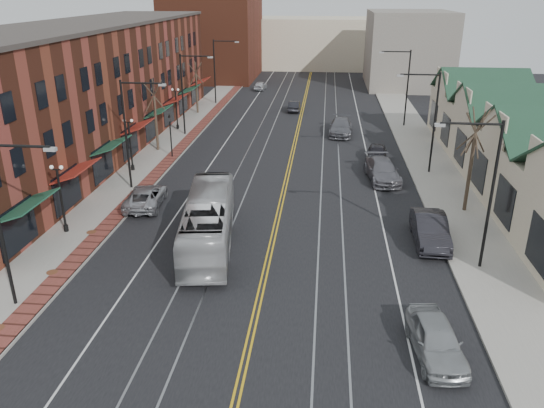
% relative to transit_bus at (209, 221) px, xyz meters
% --- Properties ---
extents(ground, '(160.00, 160.00, 0.00)m').
position_rel_transit_bus_xyz_m(ground, '(3.66, -7.36, -1.51)').
color(ground, black).
rests_on(ground, ground).
extents(sidewalk_left, '(4.00, 120.00, 0.15)m').
position_rel_transit_bus_xyz_m(sidewalk_left, '(-8.34, 12.64, -1.43)').
color(sidewalk_left, gray).
rests_on(sidewalk_left, ground).
extents(sidewalk_right, '(4.00, 120.00, 0.15)m').
position_rel_transit_bus_xyz_m(sidewalk_right, '(15.66, 12.64, -1.43)').
color(sidewalk_right, gray).
rests_on(sidewalk_right, ground).
extents(building_left, '(10.00, 50.00, 11.00)m').
position_rel_transit_bus_xyz_m(building_left, '(-15.34, 19.64, 3.99)').
color(building_left, brown).
rests_on(building_left, ground).
extents(building_right, '(8.00, 36.00, 4.60)m').
position_rel_transit_bus_xyz_m(building_right, '(21.66, 12.64, 0.79)').
color(building_right, beige).
rests_on(building_right, ground).
extents(backdrop_left, '(14.00, 18.00, 14.00)m').
position_rel_transit_bus_xyz_m(backdrop_left, '(-12.34, 62.64, 5.49)').
color(backdrop_left, brown).
rests_on(backdrop_left, ground).
extents(backdrop_mid, '(22.00, 14.00, 9.00)m').
position_rel_transit_bus_xyz_m(backdrop_mid, '(3.66, 77.64, 2.99)').
color(backdrop_mid, beige).
rests_on(backdrop_mid, ground).
extents(backdrop_right, '(12.00, 16.00, 11.00)m').
position_rel_transit_bus_xyz_m(backdrop_right, '(18.66, 57.64, 3.99)').
color(backdrop_right, slate).
rests_on(backdrop_right, ground).
extents(streetlight_l_0, '(3.33, 0.25, 8.00)m').
position_rel_transit_bus_xyz_m(streetlight_l_0, '(-7.39, -7.36, 3.52)').
color(streetlight_l_0, black).
rests_on(streetlight_l_0, sidewalk_left).
extents(streetlight_l_1, '(3.33, 0.25, 8.00)m').
position_rel_transit_bus_xyz_m(streetlight_l_1, '(-7.39, 8.64, 3.52)').
color(streetlight_l_1, black).
rests_on(streetlight_l_1, sidewalk_left).
extents(streetlight_l_2, '(3.33, 0.25, 8.00)m').
position_rel_transit_bus_xyz_m(streetlight_l_2, '(-7.39, 24.64, 3.52)').
color(streetlight_l_2, black).
rests_on(streetlight_l_2, sidewalk_left).
extents(streetlight_l_3, '(3.33, 0.25, 8.00)m').
position_rel_transit_bus_xyz_m(streetlight_l_3, '(-7.39, 40.64, 3.52)').
color(streetlight_l_3, black).
rests_on(streetlight_l_3, sidewalk_left).
extents(streetlight_r_0, '(3.33, 0.25, 8.00)m').
position_rel_transit_bus_xyz_m(streetlight_r_0, '(14.70, -1.36, 3.52)').
color(streetlight_r_0, black).
rests_on(streetlight_r_0, sidewalk_right).
extents(streetlight_r_1, '(3.33, 0.25, 8.00)m').
position_rel_transit_bus_xyz_m(streetlight_r_1, '(14.70, 14.64, 3.52)').
color(streetlight_r_1, black).
rests_on(streetlight_r_1, sidewalk_right).
extents(streetlight_r_2, '(3.33, 0.25, 8.00)m').
position_rel_transit_bus_xyz_m(streetlight_r_2, '(14.70, 30.64, 3.52)').
color(streetlight_r_2, black).
rests_on(streetlight_r_2, sidewalk_right).
extents(lamppost_l_1, '(0.84, 0.28, 4.27)m').
position_rel_transit_bus_xyz_m(lamppost_l_1, '(-9.14, 0.64, 0.70)').
color(lamppost_l_1, black).
rests_on(lamppost_l_1, sidewalk_left).
extents(lamppost_l_2, '(0.84, 0.28, 4.27)m').
position_rel_transit_bus_xyz_m(lamppost_l_2, '(-9.14, 12.64, 0.70)').
color(lamppost_l_2, black).
rests_on(lamppost_l_2, sidewalk_left).
extents(lamppost_l_3, '(0.84, 0.28, 4.27)m').
position_rel_transit_bus_xyz_m(lamppost_l_3, '(-9.14, 26.64, 0.70)').
color(lamppost_l_3, black).
rests_on(lamppost_l_3, sidewalk_left).
extents(tree_left_near, '(1.78, 1.37, 6.48)m').
position_rel_transit_bus_xyz_m(tree_left_near, '(-8.84, 18.64, 2.01)').
color(tree_left_near, '#382B21').
rests_on(tree_left_near, sidewalk_left).
extents(tree_left_far, '(1.66, 1.28, 6.02)m').
position_rel_transit_bus_xyz_m(tree_left_far, '(-8.84, 34.64, 1.77)').
color(tree_left_far, '#382B21').
rests_on(tree_left_far, sidewalk_left).
extents(tree_right_mid, '(1.90, 1.46, 6.93)m').
position_rel_transit_bus_xyz_m(tree_right_mid, '(16.16, 6.64, 2.24)').
color(tree_right_mid, '#382B21').
rests_on(tree_right_mid, sidewalk_right).
extents(manhole_mid, '(0.60, 0.60, 0.02)m').
position_rel_transit_bus_xyz_m(manhole_mid, '(-7.54, -4.36, -1.35)').
color(manhole_mid, '#592D19').
rests_on(manhole_mid, sidewalk_left).
extents(manhole_far, '(0.60, 0.60, 0.02)m').
position_rel_transit_bus_xyz_m(manhole_far, '(-7.54, 0.64, -1.35)').
color(manhole_far, '#592D19').
rests_on(manhole_far, sidewalk_left).
extents(traffic_signal, '(0.18, 0.15, 3.80)m').
position_rel_transit_bus_xyz_m(traffic_signal, '(-6.94, 16.64, 0.84)').
color(traffic_signal, black).
rests_on(traffic_signal, sidewalk_left).
extents(transit_bus, '(3.97, 11.06, 3.01)m').
position_rel_transit_bus_xyz_m(transit_bus, '(0.00, 0.00, 0.00)').
color(transit_bus, '#BABABC').
rests_on(transit_bus, ground).
extents(parked_suv, '(2.81, 5.26, 1.40)m').
position_rel_transit_bus_xyz_m(parked_suv, '(-5.64, 5.46, -0.80)').
color(parked_suv, '#9FA0A6').
rests_on(parked_suv, ground).
extents(parked_car_a, '(2.26, 4.66, 1.53)m').
position_rel_transit_bus_xyz_m(parked_car_a, '(11.39, -9.08, -0.74)').
color(parked_car_a, '#999C9F').
rests_on(parked_car_a, ground).
extents(parked_car_b, '(1.90, 5.23, 1.71)m').
position_rel_transit_bus_xyz_m(parked_car_b, '(12.96, 1.57, -0.65)').
color(parked_car_b, black).
rests_on(parked_car_b, ground).
extents(parked_car_c, '(2.89, 5.79, 1.62)m').
position_rel_transit_bus_xyz_m(parked_car_c, '(11.16, 12.60, -0.70)').
color(parked_car_c, slate).
rests_on(parked_car_c, ground).
extents(parked_car_d, '(2.14, 4.32, 1.41)m').
position_rel_transit_bus_xyz_m(parked_car_d, '(11.16, 17.71, -0.80)').
color(parked_car_d, black).
rests_on(parked_car_d, ground).
extents(distant_car_left, '(1.37, 3.87, 1.27)m').
position_rel_transit_bus_xyz_m(distant_car_left, '(2.66, 37.29, -0.87)').
color(distant_car_left, black).
rests_on(distant_car_left, ground).
extents(distant_car_right, '(2.58, 5.69, 1.62)m').
position_rel_transit_bus_xyz_m(distant_car_right, '(8.16, 26.49, -0.70)').
color(distant_car_right, slate).
rests_on(distant_car_right, ground).
extents(distant_car_far, '(1.81, 3.86, 1.28)m').
position_rel_transit_bus_xyz_m(distant_car_far, '(-3.29, 51.67, -0.87)').
color(distant_car_far, silver).
rests_on(distant_car_far, ground).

